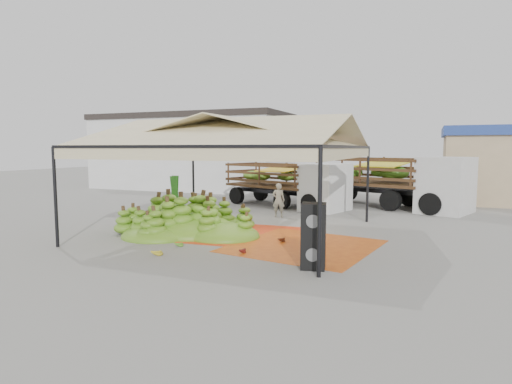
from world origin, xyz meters
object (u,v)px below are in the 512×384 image
at_px(banana_heap, 186,213).
at_px(vendor, 278,200).
at_px(truck_right, 395,176).
at_px(speaker_stack, 313,236).
at_px(truck_left, 290,180).

relative_size(banana_heap, vendor, 4.19).
distance_m(vendor, truck_right, 6.61).
distance_m(speaker_stack, truck_right, 12.10).
height_order(vendor, truck_left, truck_left).
height_order(banana_heap, truck_right, truck_right).
bearing_deg(truck_left, truck_right, 36.77).
relative_size(speaker_stack, vendor, 1.11).
xyz_separation_m(banana_heap, speaker_stack, (5.34, -2.84, 0.15)).
distance_m(banana_heap, speaker_stack, 6.05).
relative_size(speaker_stack, truck_right, 0.21).
height_order(speaker_stack, vendor, speaker_stack).
relative_size(speaker_stack, truck_left, 0.24).
xyz_separation_m(banana_heap, truck_left, (1.39, 7.69, 0.71)).
bearing_deg(truck_left, speaker_stack, -49.54).
relative_size(banana_heap, speaker_stack, 3.78).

